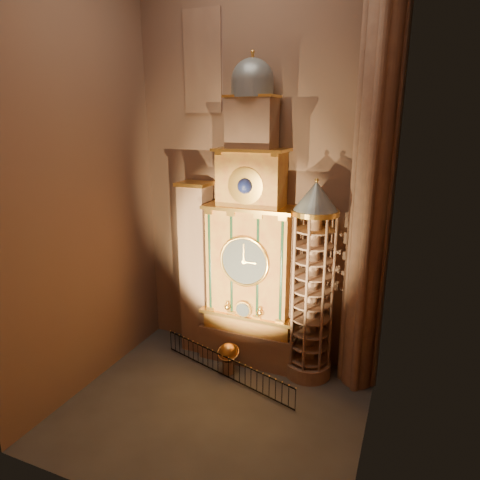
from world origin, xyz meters
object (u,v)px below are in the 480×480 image
at_px(astronomical_clock, 251,250).
at_px(portrait_tower, 197,268).
at_px(stair_turret, 312,284).
at_px(celestial_globe, 228,355).
at_px(iron_railing, 226,367).

bearing_deg(astronomical_clock, portrait_tower, 179.71).
height_order(portrait_tower, stair_turret, stair_turret).
xyz_separation_m(astronomical_clock, celestial_globe, (-0.58, -1.86, -5.62)).
xyz_separation_m(portrait_tower, stair_turret, (6.90, -0.28, 0.12)).
relative_size(astronomical_clock, portrait_tower, 1.64).
height_order(astronomical_clock, celestial_globe, astronomical_clock).
distance_m(portrait_tower, iron_railing, 5.85).
distance_m(astronomical_clock, portrait_tower, 3.73).
height_order(stair_turret, celestial_globe, stair_turret).
distance_m(portrait_tower, celestial_globe, 5.31).
height_order(portrait_tower, iron_railing, portrait_tower).
bearing_deg(stair_turret, celestial_globe, -158.69).
xyz_separation_m(stair_turret, celestial_globe, (-4.08, -1.59, -4.21)).
bearing_deg(celestial_globe, stair_turret, 21.31).
distance_m(celestial_globe, iron_railing, 0.65).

